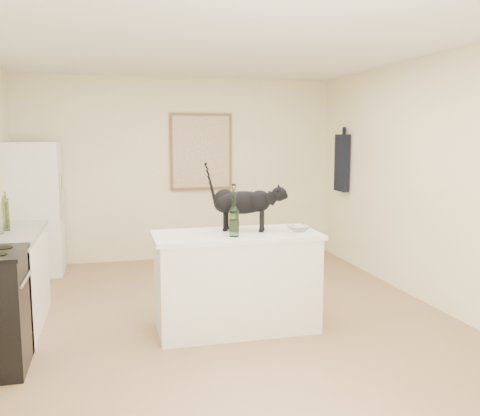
% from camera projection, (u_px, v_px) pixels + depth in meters
% --- Properties ---
extents(floor, '(5.50, 5.50, 0.00)m').
position_uv_depth(floor, '(221.00, 321.00, 5.02)').
color(floor, '#9F7554').
rests_on(floor, ground).
extents(ceiling, '(5.50, 5.50, 0.00)m').
position_uv_depth(ceiling, '(220.00, 43.00, 4.67)').
color(ceiling, white).
rests_on(ceiling, ground).
extents(wall_back, '(4.50, 0.00, 4.50)m').
position_uv_depth(wall_back, '(180.00, 169.00, 7.49)').
color(wall_back, '#FFF7C5').
rests_on(wall_back, ground).
extents(wall_front, '(4.50, 0.00, 4.50)m').
position_uv_depth(wall_front, '(356.00, 248.00, 2.20)').
color(wall_front, '#FFF7C5').
rests_on(wall_front, ground).
extents(wall_right, '(0.00, 5.50, 5.50)m').
position_uv_depth(wall_right, '(433.00, 182.00, 5.39)').
color(wall_right, '#FFF7C5').
rests_on(wall_right, ground).
extents(island_base, '(1.44, 0.67, 0.86)m').
position_uv_depth(island_base, '(236.00, 283.00, 4.80)').
color(island_base, white).
rests_on(island_base, floor).
extents(island_top, '(1.50, 0.70, 0.04)m').
position_uv_depth(island_top, '(236.00, 235.00, 4.73)').
color(island_top, white).
rests_on(island_top, island_base).
extents(left_cabinets, '(0.60, 1.40, 0.86)m').
position_uv_depth(left_cabinets, '(6.00, 284.00, 4.78)').
color(left_cabinets, white).
rests_on(left_cabinets, floor).
extents(left_countertop, '(0.62, 1.44, 0.04)m').
position_uv_depth(left_countertop, '(3.00, 235.00, 4.72)').
color(left_countertop, gray).
rests_on(left_countertop, left_cabinets).
extents(fridge, '(0.68, 0.68, 1.70)m').
position_uv_depth(fridge, '(34.00, 209.00, 6.69)').
color(fridge, white).
rests_on(fridge, floor).
extents(artwork_frame, '(0.90, 0.03, 1.10)m').
position_uv_depth(artwork_frame, '(201.00, 152.00, 7.50)').
color(artwork_frame, brown).
rests_on(artwork_frame, wall_back).
extents(artwork_canvas, '(0.82, 0.00, 1.02)m').
position_uv_depth(artwork_canvas, '(201.00, 152.00, 7.48)').
color(artwork_canvas, beige).
rests_on(artwork_canvas, wall_back).
extents(hanging_garment, '(0.08, 0.34, 0.80)m').
position_uv_depth(hanging_garment, '(342.00, 163.00, 7.33)').
color(hanging_garment, black).
rests_on(hanging_garment, wall_right).
extents(black_cat, '(0.70, 0.43, 0.47)m').
position_uv_depth(black_cat, '(243.00, 206.00, 4.81)').
color(black_cat, black).
rests_on(black_cat, island_top).
extents(wine_bottle, '(0.10, 0.10, 0.41)m').
position_uv_depth(wine_bottle, '(234.00, 213.00, 4.53)').
color(wine_bottle, '#296026').
rests_on(wine_bottle, island_top).
extents(glass_bowl, '(0.21, 0.21, 0.05)m').
position_uv_depth(glass_bowl, '(299.00, 229.00, 4.81)').
color(glass_bowl, silver).
rests_on(glass_bowl, island_top).
extents(fridge_paper, '(0.03, 0.13, 0.18)m').
position_uv_depth(fridge_paper, '(62.00, 182.00, 6.81)').
color(fridge_paper, white).
rests_on(fridge_paper, fridge).
extents(counter_bottle_cluster, '(0.12, 0.48, 0.30)m').
position_uv_depth(counter_bottle_cluster, '(1.00, 218.00, 4.74)').
color(counter_bottle_cluster, brown).
rests_on(counter_bottle_cluster, left_countertop).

